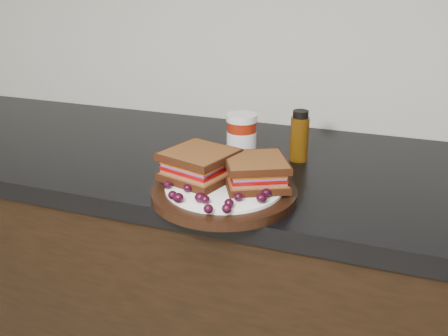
{
  "coord_description": "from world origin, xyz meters",
  "views": [
    {
      "loc": [
        0.51,
        0.67,
        1.31
      ],
      "look_at": [
        0.21,
        1.49,
        0.96
      ],
      "focal_mm": 40.0,
      "sensor_mm": 36.0,
      "label": 1
    }
  ],
  "objects_px": {
    "sandwich_left": "(199,165)",
    "oil_bottle": "(299,136)",
    "plate": "(224,193)",
    "condiment_jar": "(242,136)"
  },
  "relations": [
    {
      "from": "sandwich_left",
      "to": "condiment_jar",
      "type": "xyz_separation_m",
      "value": [
        0.02,
        0.2,
        -0.0
      ]
    },
    {
      "from": "oil_bottle",
      "to": "sandwich_left",
      "type": "bearing_deg",
      "value": -122.84
    },
    {
      "from": "plate",
      "to": "condiment_jar",
      "type": "relative_size",
      "value": 2.68
    },
    {
      "from": "plate",
      "to": "oil_bottle",
      "type": "relative_size",
      "value": 2.39
    },
    {
      "from": "sandwich_left",
      "to": "oil_bottle",
      "type": "height_order",
      "value": "oil_bottle"
    },
    {
      "from": "plate",
      "to": "oil_bottle",
      "type": "distance_m",
      "value": 0.27
    },
    {
      "from": "plate",
      "to": "condiment_jar",
      "type": "height_order",
      "value": "condiment_jar"
    },
    {
      "from": "sandwich_left",
      "to": "condiment_jar",
      "type": "relative_size",
      "value": 1.19
    },
    {
      "from": "plate",
      "to": "sandwich_left",
      "type": "relative_size",
      "value": 2.26
    },
    {
      "from": "sandwich_left",
      "to": "plate",
      "type": "bearing_deg",
      "value": -0.56
    }
  ]
}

